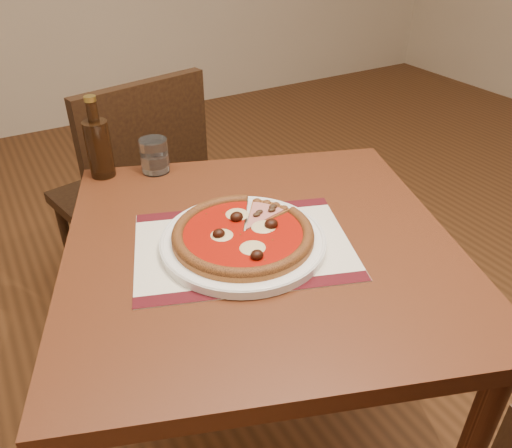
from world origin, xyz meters
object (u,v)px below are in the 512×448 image
(chair_far, at_px, (137,188))
(water_glass, at_px, (154,156))
(table, at_px, (261,278))
(pizza, at_px, (243,233))
(plate, at_px, (243,241))
(bottle, at_px, (99,146))

(chair_far, relative_size, water_glass, 10.30)
(table, xyz_separation_m, chair_far, (-0.04, 0.77, -0.13))
(pizza, height_order, water_glass, water_glass)
(table, relative_size, chair_far, 1.13)
(chair_far, xyz_separation_m, plate, (-0.00, -0.76, 0.24))
(chair_far, xyz_separation_m, bottle, (-0.16, -0.31, 0.31))
(bottle, bearing_deg, water_glass, -20.19)
(plate, bearing_deg, pizza, 46.11)
(chair_far, height_order, plate, chair_far)
(table, bearing_deg, plate, 177.07)
(pizza, xyz_separation_m, water_glass, (-0.03, 0.41, 0.01))
(plate, height_order, water_glass, water_glass)
(water_glass, bearing_deg, table, -79.57)
(pizza, bearing_deg, bottle, 109.35)
(chair_far, bearing_deg, water_glass, 72.14)
(chair_far, relative_size, plate, 2.68)
(chair_far, height_order, water_glass, chair_far)
(table, height_order, pizza, pizza)
(table, xyz_separation_m, bottle, (-0.20, 0.46, 0.18))
(plate, bearing_deg, bottle, 109.34)
(table, distance_m, plate, 0.12)
(table, xyz_separation_m, pizza, (-0.04, 0.00, 0.13))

